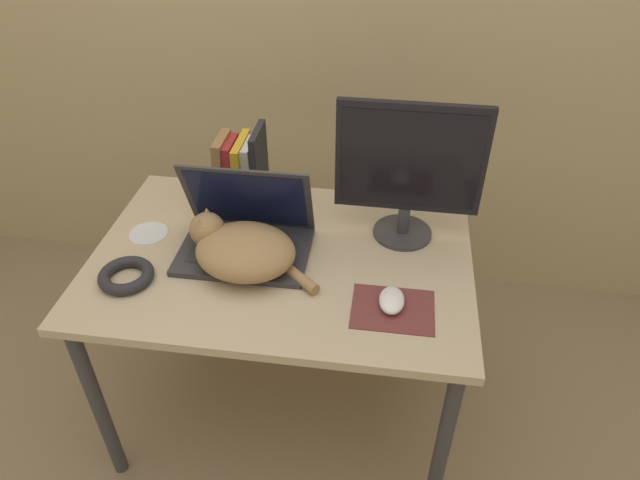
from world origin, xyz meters
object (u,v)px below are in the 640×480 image
Objects in this scene: book_row at (241,169)px; cable_coil at (126,275)px; computer_mouse at (392,300)px; laptop at (246,235)px; cat at (241,249)px; cd_disc at (149,233)px; external_monitor at (409,169)px.

book_row is 1.68× the size of cable_coil.
laptop is at bearing 157.11° from computer_mouse.
computer_mouse is at bearing -13.69° from cat.
laptop is 0.96× the size of cat.
laptop is 3.19× the size of cd_disc.
book_row reaches higher than cat.
external_monitor reaches higher than cat.
cat is 0.33m from cable_coil.
cable_coil is (-0.22, -0.45, -0.10)m from book_row.
cat is at bearing -154.12° from external_monitor.
computer_mouse is at bearing -0.01° from cable_coil.
computer_mouse is (-0.02, -0.33, -0.21)m from external_monitor.
laptop is 1.47× the size of book_row.
computer_mouse is (0.44, -0.19, -0.03)m from laptop.
cat is (0.01, -0.08, 0.01)m from laptop.
cat is 2.58× the size of cable_coil.
computer_mouse is 0.87× the size of cd_disc.
book_row is 0.36m from cd_disc.
computer_mouse is 0.80m from cd_disc.
external_monitor is at bearing 23.11° from cable_coil.
external_monitor is 2.82× the size of cable_coil.
cat reaches higher than cable_coil.
book_row is 2.17× the size of cd_disc.
external_monitor is 0.39m from computer_mouse.
external_monitor reaches higher than book_row.
cable_coil is (-0.30, -0.19, -0.03)m from laptop.
book_row is (-0.08, 0.35, 0.05)m from cat.
external_monitor is 0.57m from book_row.
cable_coil is at bearing -116.29° from book_row.
external_monitor is at bearing 7.77° from cd_disc.
cat is 3.81× the size of computer_mouse.
computer_mouse is 0.40× the size of book_row.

